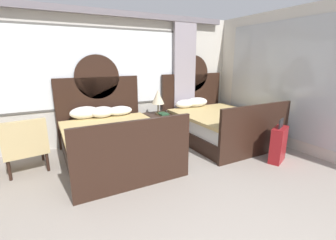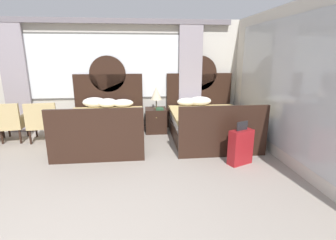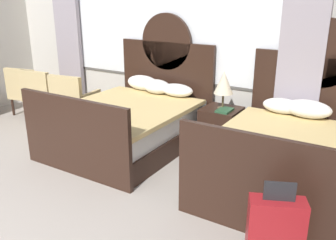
{
  "view_description": "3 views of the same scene",
  "coord_description": "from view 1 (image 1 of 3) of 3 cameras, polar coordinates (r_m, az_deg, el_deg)",
  "views": [
    {
      "loc": [
        -0.95,
        -0.56,
        1.76
      ],
      "look_at": [
        0.82,
        2.73,
        0.78
      ],
      "focal_mm": 25.0,
      "sensor_mm": 36.0,
      "label": 1
    },
    {
      "loc": [
        0.86,
        -2.04,
        1.88
      ],
      "look_at": [
        1.36,
        2.62,
        0.64
      ],
      "focal_mm": 26.81,
      "sensor_mm": 36.0,
      "label": 2
    },
    {
      "loc": [
        3.09,
        -0.57,
        2.08
      ],
      "look_at": [
        0.89,
        3.0,
        0.63
      ],
      "focal_mm": 38.53,
      "sensor_mm": 36.0,
      "label": 3
    }
  ],
  "objects": [
    {
      "name": "table_lamp_on_nightstand",
      "position": [
        5.04,
        -2.46,
        5.57
      ],
      "size": [
        0.27,
        0.27,
        0.53
      ],
      "color": "brown",
      "rests_on": "nightstand_between_beds"
    },
    {
      "name": "wall_back_window",
      "position": [
        5.06,
        -17.66,
        10.27
      ],
      "size": [
        6.68,
        0.22,
        2.7
      ],
      "color": "beige",
      "rests_on": "ground_plane"
    },
    {
      "name": "bed_near_mirror",
      "position": [
        5.28,
        11.59,
        -0.77
      ],
      "size": [
        1.68,
        2.14,
        1.84
      ],
      "color": "black",
      "rests_on": "ground_plane"
    },
    {
      "name": "wall_right_mirror",
      "position": [
        5.0,
        32.08,
        7.85
      ],
      "size": [
        0.08,
        5.0,
        2.7
      ],
      "color": "beige",
      "rests_on": "ground_plane"
    },
    {
      "name": "book_on_nightstand",
      "position": [
        5.05,
        -1.22,
        1.55
      ],
      "size": [
        0.18,
        0.26,
        0.03
      ],
      "color": "#285133",
      "rests_on": "nightstand_between_beds"
    },
    {
      "name": "suitcase_on_floor",
      "position": [
        4.51,
        25.31,
        -5.39
      ],
      "size": [
        0.47,
        0.34,
        0.77
      ],
      "color": "maroon",
      "rests_on": "ground_plane"
    },
    {
      "name": "bed_near_window",
      "position": [
        4.25,
        -13.17,
        -4.58
      ],
      "size": [
        1.68,
        2.14,
        1.84
      ],
      "color": "black",
      "rests_on": "ground_plane"
    },
    {
      "name": "nightstand_between_beds",
      "position": [
        5.18,
        -2.57,
        -1.66
      ],
      "size": [
        0.51,
        0.53,
        0.59
      ],
      "color": "black",
      "rests_on": "ground_plane"
    },
    {
      "name": "armchair_by_window_left",
      "position": [
        4.3,
        -31.51,
        -5.02
      ],
      "size": [
        0.69,
        0.69,
        0.88
      ],
      "color": "tan",
      "rests_on": "ground_plane"
    }
  ]
}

